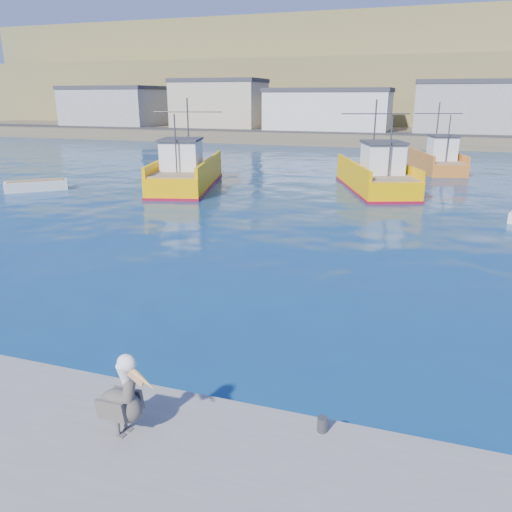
{
  "coord_description": "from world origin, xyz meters",
  "views": [
    {
      "loc": [
        4.33,
        -11.41,
        6.59
      ],
      "look_at": [
        -0.82,
        4.1,
        1.33
      ],
      "focal_mm": 35.0,
      "sensor_mm": 36.0,
      "label": 1
    }
  ],
  "objects": [
    {
      "name": "boat_orange",
      "position": [
        5.57,
        37.12,
        1.02
      ],
      "size": [
        5.23,
        8.67,
        6.06
      ],
      "color": "orange",
      "rests_on": "ground"
    },
    {
      "name": "dock_bollards",
      "position": [
        0.6,
        -3.4,
        0.65
      ],
      "size": [
        36.2,
        0.2,
        0.3
      ],
      "color": "#4C4C4C",
      "rests_on": "dock"
    },
    {
      "name": "ground",
      "position": [
        0.0,
        0.0,
        0.0
      ],
      "size": [
        260.0,
        260.0,
        0.0
      ],
      "primitive_type": "plane",
      "color": "navy",
      "rests_on": "ground"
    },
    {
      "name": "pelican",
      "position": [
        -0.53,
        -4.63,
        1.23
      ],
      "size": [
        1.39,
        0.7,
        1.71
      ],
      "color": "#595451",
      "rests_on": "dock"
    },
    {
      "name": "far_shore",
      "position": [
        0.0,
        109.2,
        8.98
      ],
      "size": [
        200.0,
        81.0,
        24.0
      ],
      "color": "brown",
      "rests_on": "ground"
    },
    {
      "name": "trawler_yellow_a",
      "position": [
        -12.47,
        22.53,
        1.04
      ],
      "size": [
        6.45,
        11.88,
        6.51
      ],
      "color": "#FFB200",
      "rests_on": "ground"
    },
    {
      "name": "trawler_yellow_b",
      "position": [
        1.2,
        25.69,
        1.0
      ],
      "size": [
        7.13,
        11.18,
        6.42
      ],
      "color": "#FFB200",
      "rests_on": "ground"
    },
    {
      "name": "skiff_left",
      "position": [
        -22.3,
        17.84,
        0.29
      ],
      "size": [
        4.16,
        3.9,
        0.92
      ],
      "color": "silver",
      "rests_on": "ground"
    }
  ]
}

